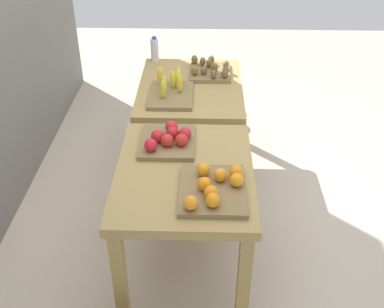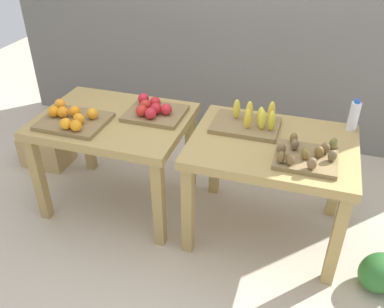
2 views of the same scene
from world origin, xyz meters
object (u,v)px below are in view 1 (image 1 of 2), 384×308
object	(u,v)px
watermelon_pile	(218,100)
display_table_right	(191,98)
orange_bin	(213,188)
water_bottle	(155,50)
apple_bin	(169,139)
kiwi_bin	(210,70)
banana_crate	(171,91)
display_table_left	(185,184)

from	to	relation	value
watermelon_pile	display_table_right	bearing A→B (deg)	165.20
orange_bin	water_bottle	distance (m)	1.86
apple_bin	kiwi_bin	distance (m)	1.10
display_table_right	banana_crate	world-z (taller)	banana_crate
display_table_left	display_table_right	size ratio (longest dim) A/B	1.00
banana_crate	kiwi_bin	distance (m)	0.49
display_table_left	watermelon_pile	size ratio (longest dim) A/B	1.47
display_table_left	display_table_right	xyz separation A→B (m)	(1.12, 0.00, 0.00)
display_table_left	banana_crate	xyz separation A→B (m)	(0.94, 0.14, 0.15)
display_table_right	kiwi_bin	xyz separation A→B (m)	(0.21, -0.15, 0.14)
display_table_left	water_bottle	world-z (taller)	water_bottle
orange_bin	banana_crate	xyz separation A→B (m)	(1.15, 0.30, 0.01)
display_table_right	kiwi_bin	bearing A→B (deg)	-36.55
orange_bin	banana_crate	bearing A→B (deg)	14.81
orange_bin	water_bottle	size ratio (longest dim) A/B	2.03
apple_bin	water_bottle	distance (m)	1.34
display_table_right	watermelon_pile	world-z (taller)	display_table_right
display_table_left	orange_bin	distance (m)	0.31
apple_bin	water_bottle	world-z (taller)	water_bottle
display_table_left	banana_crate	distance (m)	0.96
kiwi_bin	watermelon_pile	size ratio (longest dim) A/B	0.51
orange_bin	kiwi_bin	distance (m)	1.54
kiwi_bin	water_bottle	size ratio (longest dim) A/B	1.66
display_table_right	orange_bin	bearing A→B (deg)	-172.95
apple_bin	banana_crate	size ratio (longest dim) A/B	0.91
orange_bin	water_bottle	world-z (taller)	water_bottle
display_table_right	watermelon_pile	size ratio (longest dim) A/B	1.47
water_bottle	apple_bin	bearing A→B (deg)	-171.04
apple_bin	orange_bin	bearing A→B (deg)	-150.02
display_table_right	kiwi_bin	distance (m)	0.30
display_table_right	orange_bin	size ratio (longest dim) A/B	2.36
apple_bin	water_bottle	xyz separation A→B (m)	(1.32, 0.21, 0.06)
banana_crate	watermelon_pile	world-z (taller)	banana_crate
apple_bin	watermelon_pile	bearing A→B (deg)	-11.28
orange_bin	display_table_left	bearing A→B (deg)	37.63
display_table_right	orange_bin	world-z (taller)	orange_bin
display_table_right	display_table_left	bearing A→B (deg)	180.00
apple_bin	water_bottle	size ratio (longest dim) A/B	1.85
display_table_left	banana_crate	world-z (taller)	banana_crate
display_table_left	kiwi_bin	xyz separation A→B (m)	(1.33, -0.15, 0.14)
orange_bin	kiwi_bin	bearing A→B (deg)	0.41
watermelon_pile	apple_bin	bearing A→B (deg)	168.72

